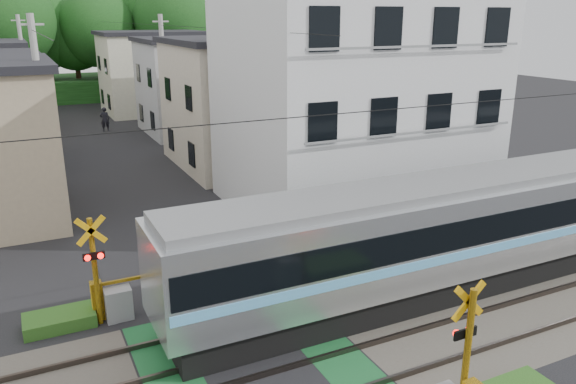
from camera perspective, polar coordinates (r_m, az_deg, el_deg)
ground at (r=13.91m, az=-3.33°, el=-17.18°), size 120.00×120.00×0.00m
track_bed at (r=13.89m, az=-3.34°, el=-17.06°), size 120.00×120.00×0.14m
crossing_signal_far at (r=16.07m, az=-17.26°, el=-9.97°), size 4.74×0.65×3.09m
apartment_block at (r=24.05m, az=6.61°, el=9.60°), size 10.20×8.36×9.30m
houses_row at (r=37.11m, az=-18.91°, el=9.34°), size 22.07×31.35×6.80m
tree_hill at (r=59.58m, az=-21.54°, el=14.41°), size 40.00×13.20×11.78m
catenary at (r=15.39m, az=17.43°, el=0.79°), size 60.00×5.04×7.00m
utility_poles at (r=33.99m, az=-20.57°, el=9.93°), size 7.90×42.00×8.00m
pedestrian at (r=42.29m, az=-18.11°, el=7.04°), size 0.69×0.51×1.73m
weed_patches at (r=14.38m, az=3.50°, el=-15.02°), size 10.25×8.80×0.40m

